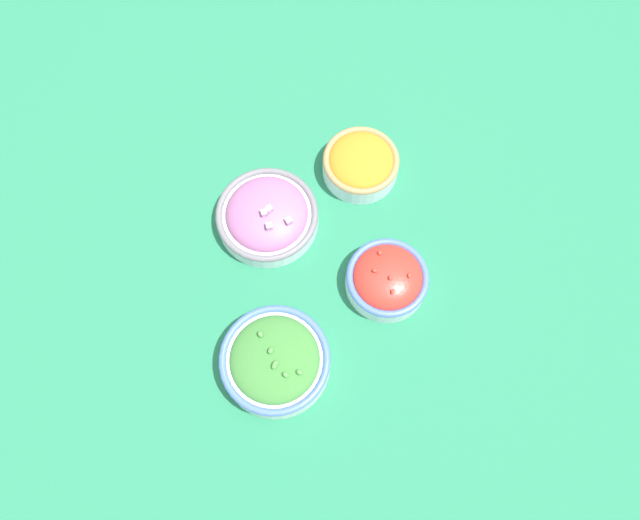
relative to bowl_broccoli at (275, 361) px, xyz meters
name	(u,v)px	position (x,y,z in m)	size (l,w,h in m)	color
ground_plane	(320,266)	(-0.14, 0.12, -0.03)	(3.00, 3.00, 0.00)	#23704C
bowl_broccoli	(275,361)	(0.00, 0.00, 0.00)	(0.18, 0.18, 0.07)	white
bowl_red_onion	(267,215)	(-0.25, 0.07, -0.01)	(0.18, 0.18, 0.07)	silver
bowl_cherry_tomatoes	(387,279)	(-0.07, 0.22, 0.00)	(0.14, 0.14, 0.07)	silver
bowl_carrots	(361,163)	(-0.29, 0.26, 0.00)	(0.14, 0.14, 0.06)	silver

